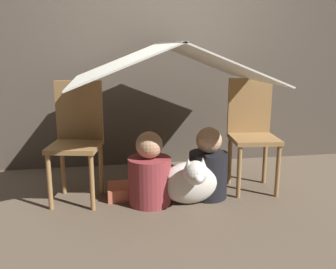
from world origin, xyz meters
The scene contains 9 objects.
ground_plane centered at (0.00, 0.00, 0.00)m, with size 8.80×8.80×0.00m, color brown.
wall_back centered at (0.00, 0.99, 1.25)m, with size 7.00×0.05×2.50m.
chair_left centered at (-0.71, 0.13, 0.52)m, with size 0.44×0.44×0.94m.
chair_right centered at (0.74, 0.14, 0.52)m, with size 0.41×0.41×0.94m.
sheet_canopy centered at (0.00, 0.06, 1.09)m, with size 1.46×1.25×0.30m.
person_front centered at (-0.17, -0.07, 0.24)m, with size 0.33×0.33×0.58m.
person_second centered at (0.32, -0.01, 0.24)m, with size 0.31×0.31×0.58m.
dog centered at (0.14, -0.15, 0.20)m, with size 0.45×0.40×0.42m.
floor_cushion centered at (-0.33, 0.09, 0.05)m, with size 0.32×0.26×0.10m.
Camera 1 is at (-0.48, -2.81, 1.20)m, focal length 40.00 mm.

